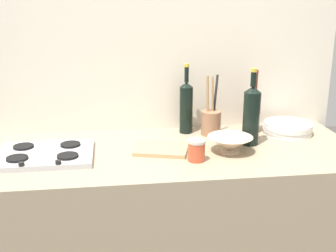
% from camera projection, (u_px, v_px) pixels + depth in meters
% --- Properties ---
extents(counter_block, '(1.80, 0.70, 0.90)m').
position_uv_depth(counter_block, '(168.00, 236.00, 2.15)').
color(counter_block, tan).
rests_on(counter_block, ground).
extents(backsplash_panel, '(1.90, 0.06, 2.17)m').
position_uv_depth(backsplash_panel, '(158.00, 94.00, 2.33)').
color(backsplash_panel, beige).
rests_on(backsplash_panel, ground).
extents(stovetop_hob, '(0.42, 0.33, 0.04)m').
position_uv_depth(stovetop_hob, '(45.00, 154.00, 1.94)').
color(stovetop_hob, '#B2B2B7').
rests_on(stovetop_hob, counter_block).
extents(plate_stack, '(0.25, 0.25, 0.06)m').
position_uv_depth(plate_stack, '(287.00, 128.00, 2.26)').
color(plate_stack, white).
rests_on(plate_stack, counter_block).
extents(wine_bottle_leftmost, '(0.07, 0.07, 0.36)m').
position_uv_depth(wine_bottle_leftmost, '(186.00, 106.00, 2.24)').
color(wine_bottle_leftmost, black).
rests_on(wine_bottle_leftmost, counter_block).
extents(wine_bottle_mid_left, '(0.07, 0.07, 0.33)m').
position_uv_depth(wine_bottle_mid_left, '(253.00, 109.00, 2.26)').
color(wine_bottle_mid_left, '#472314').
rests_on(wine_bottle_mid_left, counter_block).
extents(wine_bottle_mid_right, '(0.08, 0.08, 0.37)m').
position_uv_depth(wine_bottle_mid_right, '(251.00, 115.00, 2.06)').
color(wine_bottle_mid_right, black).
rests_on(wine_bottle_mid_right, counter_block).
extents(mixing_bowl, '(0.21, 0.21, 0.07)m').
position_uv_depth(mixing_bowl, '(230.00, 144.00, 1.99)').
color(mixing_bowl, beige).
rests_on(mixing_bowl, counter_block).
extents(utensil_crock, '(0.10, 0.10, 0.31)m').
position_uv_depth(utensil_crock, '(211.00, 121.00, 2.23)').
color(utensil_crock, '#996B4C').
rests_on(utensil_crock, counter_block).
extents(condiment_jar_front, '(0.08, 0.08, 0.09)m').
position_uv_depth(condiment_jar_front, '(196.00, 150.00, 1.89)').
color(condiment_jar_front, '#C64C2D').
rests_on(condiment_jar_front, counter_block).
extents(cutting_board, '(0.28, 0.24, 0.02)m').
position_uv_depth(cutting_board, '(161.00, 149.00, 2.01)').
color(cutting_board, tan).
rests_on(cutting_board, counter_block).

